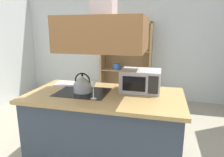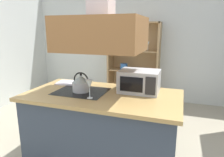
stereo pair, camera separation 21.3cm
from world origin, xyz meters
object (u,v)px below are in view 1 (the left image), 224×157
(dish_cabinet, at_px, (126,67))
(microwave, at_px, (141,81))
(kettle, at_px, (83,84))
(cutting_board, at_px, (69,84))
(wine_glass_on_counter, at_px, (93,85))

(dish_cabinet, xyz_separation_m, microwave, (0.59, -2.23, 0.25))
(dish_cabinet, height_order, kettle, dish_cabinet)
(dish_cabinet, relative_size, kettle, 7.66)
(cutting_board, relative_size, microwave, 0.74)
(kettle, height_order, cutting_board, kettle)
(cutting_board, distance_m, microwave, 0.98)
(kettle, distance_m, wine_glass_on_counter, 0.29)
(kettle, bearing_deg, cutting_board, 139.18)
(dish_cabinet, bearing_deg, cutting_board, -100.12)
(microwave, distance_m, wine_glass_on_counter, 0.61)
(dish_cabinet, distance_m, microwave, 2.32)
(kettle, bearing_deg, wine_glass_on_counter, -44.20)
(cutting_board, relative_size, wine_glass_on_counter, 1.65)
(microwave, bearing_deg, kettle, -162.02)
(kettle, relative_size, cutting_board, 0.68)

